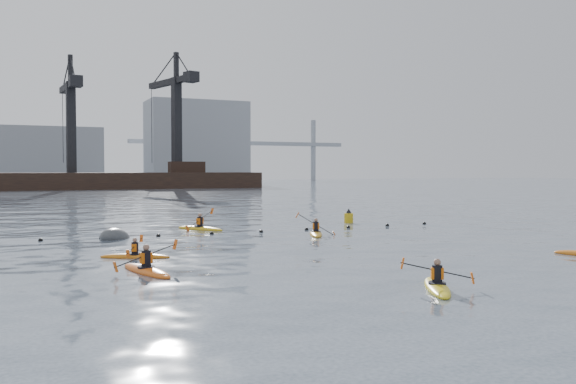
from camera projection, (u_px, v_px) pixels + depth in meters
name	position (u px, v px, depth m)	size (l,w,h in m)	color
ground	(453.00, 332.00, 13.78)	(400.00, 400.00, 0.00)	#394453
float_line	(185.00, 235.00, 34.18)	(33.24, 0.73, 0.24)	black
barge_pier	(71.00, 179.00, 114.20)	(72.00, 19.30, 29.50)	black
skyline	(68.00, 147.00, 151.75)	(141.00, 28.00, 22.00)	gray
kayaker_0	(146.00, 269.00, 21.75)	(2.41, 3.65, 1.24)	orange
kayaker_1	(437.00, 286.00, 18.72)	(2.22, 3.21, 1.08)	yellow
kayaker_2	(135.00, 256.00, 25.36)	(2.92, 1.86, 0.98)	#C86B12
kayaker_3	(316.00, 233.00, 34.39)	(2.19, 3.29, 1.40)	gold
kayaker_5	(200.00, 228.00, 37.30)	(2.53, 3.38, 1.38)	gold
mooring_buoy	(115.00, 239.00, 32.46)	(2.22, 1.31, 1.11)	#414447
nav_buoy	(349.00, 218.00, 42.11)	(0.62, 0.62, 1.12)	gold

